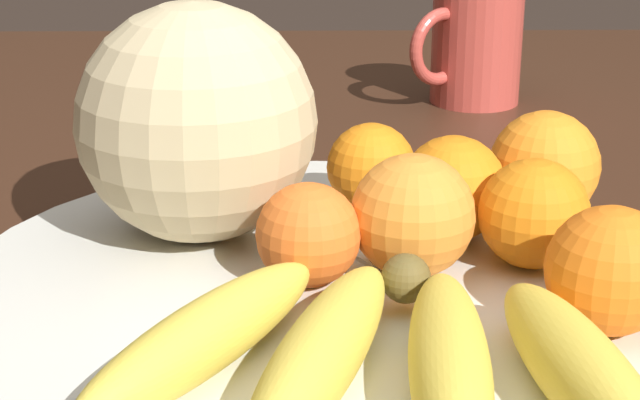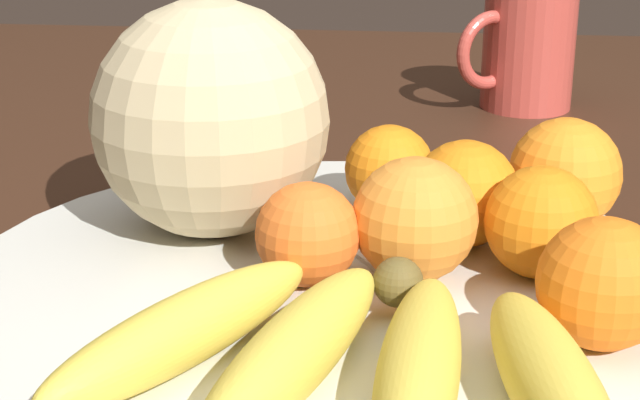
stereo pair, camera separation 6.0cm
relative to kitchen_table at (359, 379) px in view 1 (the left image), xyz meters
name	(u,v)px [view 1 (the left image)]	position (x,y,z in m)	size (l,w,h in m)	color
kitchen_table	(359,379)	(0.00, 0.00, 0.00)	(1.45, 1.15, 0.75)	#3D2316
fruit_bowl	(320,291)	(-0.06, 0.03, 0.09)	(0.44, 0.44, 0.01)	silver
melon	(197,122)	(0.01, 0.10, 0.17)	(0.15, 0.15, 0.15)	#C6B284
banana_bunch	(390,354)	(-0.18, 0.00, 0.12)	(0.21, 0.27, 0.04)	brown
orange_front_left	(453,188)	(0.01, -0.06, 0.13)	(0.07, 0.07, 0.07)	orange
orange_front_right	(545,165)	(0.04, -0.12, 0.14)	(0.07, 0.07, 0.07)	orange
orange_mid_center	(371,167)	(0.06, -0.01, 0.13)	(0.06, 0.06, 0.06)	orange
orange_back_left	(413,216)	(-0.05, -0.03, 0.14)	(0.07, 0.07, 0.07)	orange
orange_back_right	(611,270)	(-0.12, -0.12, 0.13)	(0.07, 0.07, 0.07)	orange
orange_top_small	(308,235)	(-0.06, 0.03, 0.13)	(0.06, 0.06, 0.06)	orange
orange_side_extra	(534,214)	(-0.04, -0.10, 0.13)	(0.07, 0.07, 0.07)	orange
produce_tag	(357,243)	(0.00, 0.00, 0.10)	(0.10, 0.08, 0.00)	white
ceramic_mug	(474,46)	(0.38, -0.13, 0.14)	(0.10, 0.11, 0.11)	#B74238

